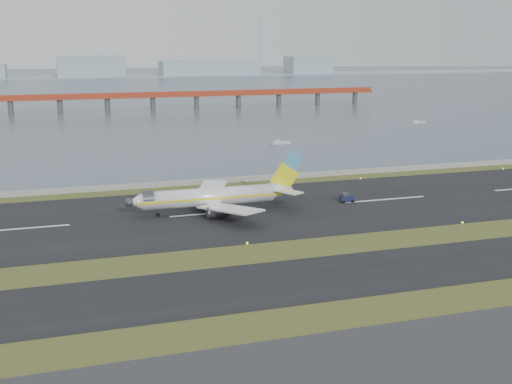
# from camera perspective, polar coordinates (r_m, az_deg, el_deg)

# --- Properties ---
(ground) EXTENTS (1000.00, 1000.00, 0.00)m
(ground) POSITION_cam_1_polar(r_m,az_deg,el_deg) (108.57, 0.35, -5.83)
(ground) COLOR #364A1A
(ground) RESTS_ON ground
(taxiway_strip) EXTENTS (1000.00, 18.00, 0.10)m
(taxiway_strip) POSITION_cam_1_polar(r_m,az_deg,el_deg) (97.89, 2.53, -7.97)
(taxiway_strip) COLOR black
(taxiway_strip) RESTS_ON ground
(runway_strip) EXTENTS (1000.00, 45.00, 0.10)m
(runway_strip) POSITION_cam_1_polar(r_m,az_deg,el_deg) (136.19, -3.53, -1.90)
(runway_strip) COLOR black
(runway_strip) RESTS_ON ground
(seawall) EXTENTS (1000.00, 2.50, 1.00)m
(seawall) POSITION_cam_1_polar(r_m,az_deg,el_deg) (164.56, -6.08, 0.84)
(seawall) COLOR #979792
(seawall) RESTS_ON ground
(bay_water) EXTENTS (1400.00, 800.00, 1.30)m
(bay_water) POSITION_cam_1_polar(r_m,az_deg,el_deg) (559.72, -14.46, 9.08)
(bay_water) COLOR #465264
(bay_water) RESTS_ON ground
(red_pier) EXTENTS (260.00, 5.00, 10.20)m
(red_pier) POSITION_cam_1_polar(r_m,az_deg,el_deg) (352.63, -9.17, 8.39)
(red_pier) COLOR #A0341B
(red_pier) RESTS_ON ground
(far_shoreline) EXTENTS (1400.00, 80.00, 60.50)m
(far_shoreline) POSITION_cam_1_polar(r_m,az_deg,el_deg) (719.73, -14.16, 10.39)
(far_shoreline) COLOR #9AADB6
(far_shoreline) RESTS_ON ground
(airliner) EXTENTS (38.52, 32.89, 12.80)m
(airliner) POSITION_cam_1_polar(r_m,az_deg,el_deg) (136.44, -3.56, -0.39)
(airliner) COLOR white
(airliner) RESTS_ON ground
(pushback_tug) EXTENTS (3.40, 2.23, 2.06)m
(pushback_tug) POSITION_cam_1_polar(r_m,az_deg,el_deg) (146.72, 8.06, -0.52)
(pushback_tug) COLOR #151B3A
(pushback_tug) RESTS_ON ground
(workboat_near) EXTENTS (7.29, 2.80, 1.73)m
(workboat_near) POSITION_cam_1_polar(r_m,az_deg,el_deg) (229.86, 2.16, 4.41)
(workboat_near) COLOR silver
(workboat_near) RESTS_ON ground
(workboat_far) EXTENTS (6.70, 3.51, 1.56)m
(workboat_far) POSITION_cam_1_polar(r_m,az_deg,el_deg) (300.62, 14.22, 6.06)
(workboat_far) COLOR silver
(workboat_far) RESTS_ON ground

